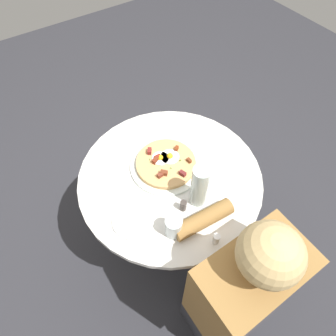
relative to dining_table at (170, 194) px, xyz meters
name	(u,v)px	position (x,y,z in m)	size (l,w,h in m)	color
ground_plane	(169,236)	(0.00, 0.00, -0.55)	(6.00, 6.00, 0.00)	#2D2D33
dining_table	(170,194)	(0.00, 0.00, 0.00)	(0.85, 0.85, 0.72)	silver
person_seated	(233,296)	(0.05, 0.55, -0.04)	(0.38, 0.46, 1.14)	#2D2D33
pizza_plate	(166,165)	(-0.01, -0.05, 0.18)	(0.33, 0.33, 0.01)	silver
breakfast_pizza	(166,163)	(-0.01, -0.05, 0.19)	(0.28, 0.28, 0.05)	tan
bread_plate	(133,220)	(0.26, 0.10, 0.17)	(0.17, 0.17, 0.01)	white
napkin	(226,181)	(-0.19, 0.17, 0.17)	(0.17, 0.14, 0.00)	white
fork	(225,184)	(-0.18, 0.18, 0.18)	(0.18, 0.01, 0.01)	silver
knife	(227,178)	(-0.21, 0.16, 0.18)	(0.18, 0.01, 0.01)	silver
water_glass	(174,227)	(0.15, 0.24, 0.22)	(0.07, 0.07, 0.10)	silver
water_bottle	(200,186)	(-0.03, 0.17, 0.28)	(0.07, 0.07, 0.22)	silver
salt_shaker	(216,239)	(0.03, 0.36, 0.20)	(0.03, 0.03, 0.06)	white
pepper_shaker	(183,206)	(0.05, 0.17, 0.20)	(0.03, 0.03, 0.06)	#3F3833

